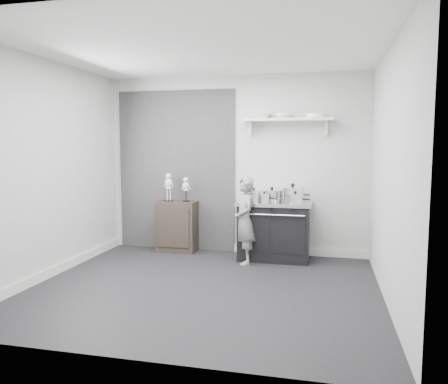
{
  "coord_description": "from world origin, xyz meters",
  "views": [
    {
      "loc": [
        1.35,
        -4.76,
        1.64
      ],
      "look_at": [
        0.02,
        0.95,
        1.02
      ],
      "focal_mm": 35.0,
      "sensor_mm": 36.0,
      "label": 1
    }
  ],
  "objects": [
    {
      "name": "bowl_large",
      "position": [
        0.42,
        1.67,
        2.07
      ],
      "size": [
        0.28,
        0.28,
        0.07
      ],
      "primitive_type": "imported",
      "color": "white",
      "rests_on": "wall_shelf"
    },
    {
      "name": "side_cabinet",
      "position": [
        -0.88,
        1.61,
        0.39
      ],
      "size": [
        0.6,
        0.35,
        0.79
      ],
      "primitive_type": "cube",
      "color": "black",
      "rests_on": "ground"
    },
    {
      "name": "stove",
      "position": [
        0.65,
        1.48,
        0.43
      ],
      "size": [
        1.06,
        0.66,
        0.85
      ],
      "color": "black",
      "rests_on": "ground"
    },
    {
      "name": "pot_front_right",
      "position": [
        0.95,
        1.3,
        0.92
      ],
      "size": [
        0.32,
        0.23,
        0.18
      ],
      "color": "white",
      "rests_on": "stove"
    },
    {
      "name": "ground",
      "position": [
        0.0,
        0.0,
        0.0
      ],
      "size": [
        4.0,
        4.0,
        0.0
      ],
      "primitive_type": "plane",
      "color": "black",
      "rests_on": "ground"
    },
    {
      "name": "wall_shelf",
      "position": [
        0.8,
        1.68,
        2.01
      ],
      "size": [
        1.3,
        0.26,
        0.24
      ],
      "color": "silver",
      "rests_on": "room_shell"
    },
    {
      "name": "plate_stack",
      "position": [
        1.19,
        1.67,
        2.07
      ],
      "size": [
        0.27,
        0.27,
        0.06
      ],
      "primitive_type": "cylinder",
      "color": "white",
      "rests_on": "wall_shelf"
    },
    {
      "name": "room_shell",
      "position": [
        -0.09,
        0.15,
        1.64
      ],
      "size": [
        4.02,
        3.62,
        2.71
      ],
      "color": "#ACACAA",
      "rests_on": "ground"
    },
    {
      "name": "bowl_small",
      "position": [
        0.73,
        1.67,
        2.08
      ],
      "size": [
        0.24,
        0.24,
        0.07
      ],
      "primitive_type": "imported",
      "color": "white",
      "rests_on": "wall_shelf"
    },
    {
      "name": "skeleton_full",
      "position": [
        -1.01,
        1.61,
        1.04
      ],
      "size": [
        0.14,
        0.09,
        0.5
      ],
      "primitive_type": null,
      "color": "beige",
      "rests_on": "side_cabinet"
    },
    {
      "name": "skeleton_torso",
      "position": [
        -0.73,
        1.61,
        1.0
      ],
      "size": [
        0.12,
        0.08,
        0.43
      ],
      "primitive_type": null,
      "color": "beige",
      "rests_on": "side_cabinet"
    },
    {
      "name": "pot_front_left",
      "position": [
        0.36,
        1.37,
        0.93
      ],
      "size": [
        0.31,
        0.23,
        0.2
      ],
      "color": "white",
      "rests_on": "stove"
    },
    {
      "name": "child",
      "position": [
        0.27,
        1.14,
        0.61
      ],
      "size": [
        0.46,
        0.53,
        1.22
      ],
      "primitive_type": "imported",
      "rotation": [
        0.0,
        0.0,
        -1.12
      ],
      "color": "slate",
      "rests_on": "ground"
    },
    {
      "name": "pot_back_right",
      "position": [
        0.9,
        1.58,
        0.95
      ],
      "size": [
        0.41,
        0.33,
        0.26
      ],
      "color": "white",
      "rests_on": "stove"
    },
    {
      "name": "pot_back_left",
      "position": [
        0.6,
        1.58,
        0.92
      ],
      "size": [
        0.37,
        0.28,
        0.2
      ],
      "color": "white",
      "rests_on": "stove"
    },
    {
      "name": "pot_front_center",
      "position": [
        0.52,
        1.33,
        0.91
      ],
      "size": [
        0.27,
        0.19,
        0.16
      ],
      "color": "white",
      "rests_on": "stove"
    }
  ]
}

